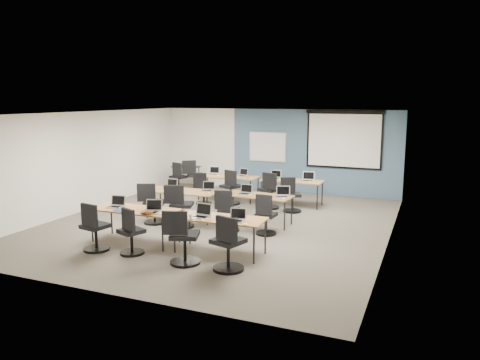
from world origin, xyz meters
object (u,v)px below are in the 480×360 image
at_px(projector_screen, 344,136).
at_px(task_chair_6, 227,214).
at_px(task_chair_10, 269,193).
at_px(task_chair_0, 94,231).
at_px(laptop_1, 152,209).
at_px(training_table_front_left, 135,211).
at_px(laptop_8, 213,172).
at_px(whiteboard, 268,147).
at_px(training_table_back_right, 292,182).
at_px(training_table_front_right, 220,220).
at_px(training_table_back_left, 228,178).
at_px(laptop_6, 245,192).
at_px(task_chair_4, 152,207).
at_px(task_chair_7, 265,218).
at_px(laptop_9, 243,174).
at_px(laptop_2, 202,214).
at_px(spare_chair_a, 194,178).
at_px(laptop_5, 208,188).
at_px(laptop_3, 237,218).
at_px(spare_chair_b, 178,180).
at_px(task_chair_9, 231,190).
at_px(laptop_10, 275,176).
at_px(task_chair_2, 183,242).
at_px(task_chair_8, 203,191).
at_px(task_chair_11, 291,198).
at_px(laptop_4, 171,186).
at_px(training_table_mid_right, 258,197).
at_px(task_chair_1, 131,235).
at_px(task_chair_5, 180,210).
at_px(laptop_11, 308,179).
at_px(laptop_7, 282,194).
at_px(task_chair_3, 228,248).
at_px(training_table_mid_left, 182,192).
at_px(utility_table, 186,169).

height_order(projector_screen, task_chair_6, projector_screen).
relative_size(task_chair_6, task_chair_10, 0.95).
height_order(task_chair_0, laptop_1, task_chair_0).
bearing_deg(training_table_front_left, laptop_8, 94.63).
distance_m(whiteboard, training_table_back_right, 2.40).
bearing_deg(training_table_front_right, training_table_back_left, 109.86).
bearing_deg(laptop_6, projector_screen, 66.23).
relative_size(task_chair_4, task_chair_7, 1.07).
bearing_deg(laptop_8, laptop_9, -8.40).
height_order(training_table_back_left, task_chair_6, task_chair_6).
xyz_separation_m(laptop_2, task_chair_6, (-0.14, 1.55, -0.39)).
distance_m(task_chair_4, spare_chair_a, 4.11).
bearing_deg(laptop_5, task_chair_4, -154.16).
distance_m(laptop_3, spare_chair_b, 6.75).
height_order(task_chair_9, laptop_10, task_chair_9).
relative_size(task_chair_2, task_chair_8, 1.10).
bearing_deg(laptop_5, task_chair_8, 104.82).
bearing_deg(projector_screen, spare_chair_a, -167.43).
bearing_deg(task_chair_10, whiteboard, 128.46).
bearing_deg(laptop_2, projector_screen, 80.04).
height_order(laptop_5, spare_chair_a, spare_chair_a).
distance_m(task_chair_6, task_chair_7, 0.92).
distance_m(training_table_back_left, task_chair_11, 2.35).
distance_m(training_table_back_left, spare_chair_a, 1.79).
distance_m(training_table_front_right, spare_chair_b, 6.42).
height_order(projector_screen, task_chair_11, projector_screen).
bearing_deg(task_chair_6, training_table_back_right, 67.47).
xyz_separation_m(task_chair_0, laptop_4, (-0.07, 3.10, 0.37)).
bearing_deg(laptop_3, task_chair_9, 105.83).
distance_m(training_table_front_right, laptop_10, 4.79).
bearing_deg(task_chair_4, laptop_6, 2.06).
bearing_deg(training_table_mid_right, task_chair_8, 151.09).
bearing_deg(laptop_6, task_chair_1, -113.00).
distance_m(projector_screen, task_chair_11, 3.13).
bearing_deg(training_table_front_right, task_chair_8, 119.22).
xyz_separation_m(task_chair_9, spare_chair_a, (-1.91, 1.33, 0.01)).
xyz_separation_m(task_chair_6, spare_chair_b, (-3.39, 3.63, -0.00)).
height_order(laptop_1, task_chair_5, task_chair_5).
bearing_deg(spare_chair_b, task_chair_6, -28.24).
xyz_separation_m(task_chair_2, laptop_11, (0.94, 5.55, 0.36)).
distance_m(laptop_6, laptop_7, 0.93).
relative_size(training_table_front_left, task_chair_8, 1.98).
distance_m(laptop_1, laptop_7, 3.22).
height_order(whiteboard, task_chair_3, whiteboard).
relative_size(training_table_mid_left, training_table_mid_right, 1.11).
xyz_separation_m(task_chair_4, laptop_11, (3.04, 3.33, 0.37)).
distance_m(laptop_5, task_chair_5, 1.09).
xyz_separation_m(task_chair_7, utility_table, (-4.40, 4.26, 0.26)).
relative_size(task_chair_1, laptop_4, 3.00).
distance_m(training_table_mid_right, task_chair_4, 2.60).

